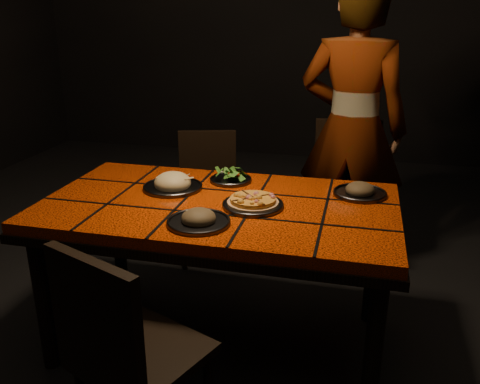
% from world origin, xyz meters
% --- Properties ---
extents(room_shell, '(6.04, 7.04, 3.08)m').
position_xyz_m(room_shell, '(0.00, 0.00, 1.50)').
color(room_shell, black).
rests_on(room_shell, ground).
extents(dining_table, '(1.62, 0.92, 0.75)m').
position_xyz_m(dining_table, '(0.00, 0.00, 0.67)').
color(dining_table, '#E53E07').
rests_on(dining_table, ground).
extents(chair_near, '(0.52, 0.52, 0.88)m').
position_xyz_m(chair_near, '(-0.11, -0.78, 0.50)').
color(chair_near, black).
rests_on(chair_near, ground).
extents(chair_far_left, '(0.46, 0.46, 0.83)m').
position_xyz_m(chair_far_left, '(-0.34, 0.92, 0.48)').
color(chair_far_left, black).
rests_on(chair_far_left, ground).
extents(chair_far_right, '(0.47, 0.47, 0.92)m').
position_xyz_m(chair_far_right, '(0.54, 1.07, 0.53)').
color(chair_far_right, black).
rests_on(chair_far_right, ground).
extents(diner, '(0.71, 0.52, 1.78)m').
position_xyz_m(diner, '(0.55, 1.01, 0.89)').
color(diner, brown).
rests_on(diner, ground).
extents(plate_pizza, '(0.32, 0.32, 0.04)m').
position_xyz_m(plate_pizza, '(0.16, -0.03, 0.77)').
color(plate_pizza, '#3B3B41').
rests_on(plate_pizza, dining_table).
extents(plate_pasta, '(0.29, 0.29, 0.09)m').
position_xyz_m(plate_pasta, '(-0.27, 0.12, 0.77)').
color(plate_pasta, '#3B3B41').
rests_on(plate_pasta, dining_table).
extents(plate_salad, '(0.21, 0.21, 0.07)m').
position_xyz_m(plate_salad, '(-0.02, 0.29, 0.78)').
color(plate_salad, '#3B3B41').
rests_on(plate_salad, dining_table).
extents(plate_mushroom_a, '(0.26, 0.26, 0.09)m').
position_xyz_m(plate_mushroom_a, '(-0.01, -0.26, 0.77)').
color(plate_mushroom_a, '#3B3B41').
rests_on(plate_mushroom_a, dining_table).
extents(plate_mushroom_b, '(0.25, 0.25, 0.08)m').
position_xyz_m(plate_mushroom_b, '(0.62, 0.24, 0.77)').
color(plate_mushroom_b, '#3B3B41').
rests_on(plate_mushroom_b, dining_table).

